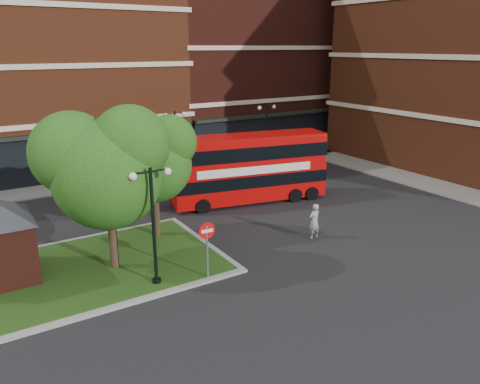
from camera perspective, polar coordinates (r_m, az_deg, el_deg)
ground at (r=22.12m, az=3.52°, el=-7.86°), size 120.00×120.00×0.00m
pavement_far at (r=36.00m, az=-11.87°, el=1.92°), size 44.00×3.00×0.12m
pavement_side at (r=34.88m, az=24.16°, el=0.24°), size 3.00×28.00×0.12m
terrace_far_right at (r=47.77m, az=0.62°, el=15.66°), size 18.00×12.00×16.00m
traffic_island at (r=21.70m, az=-19.15°, el=-9.19°), size 12.60×7.60×0.15m
tree_island_west at (r=20.03m, az=-16.30°, el=3.32°), size 5.40×4.71×7.21m
tree_island_east at (r=23.37m, az=-10.81°, el=4.27°), size 4.46×3.90×6.29m
lamp_island at (r=18.76m, az=-10.54°, el=-3.50°), size 1.72×0.36×5.00m
lamp_far_left at (r=34.29m, az=-7.83°, el=6.13°), size 1.72×0.36×5.00m
lamp_far_right at (r=38.20m, az=3.24°, el=7.41°), size 1.72×0.36×5.00m
bus at (r=29.02m, az=1.10°, el=3.45°), size 9.99×4.14×3.72m
woman at (r=24.07m, az=9.03°, el=-3.52°), size 0.70×0.48×1.84m
car_silver at (r=33.08m, az=-15.96°, el=1.44°), size 4.29×1.85×1.44m
car_white at (r=37.33m, az=0.12°, el=3.74°), size 3.88×1.67×1.24m
no_entry_sign at (r=19.29m, az=-4.05°, el=-5.78°), size 0.72×0.11×2.59m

